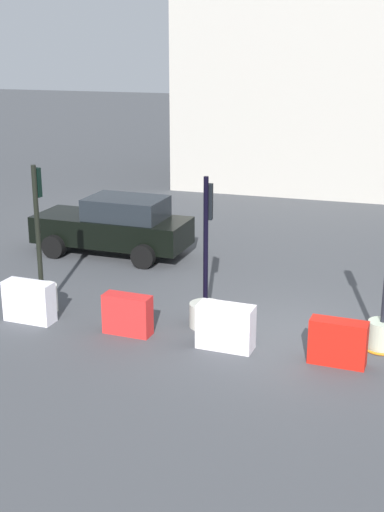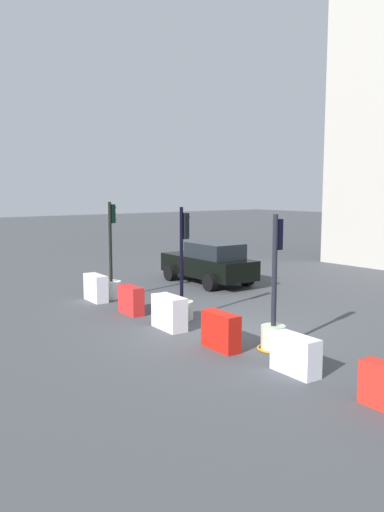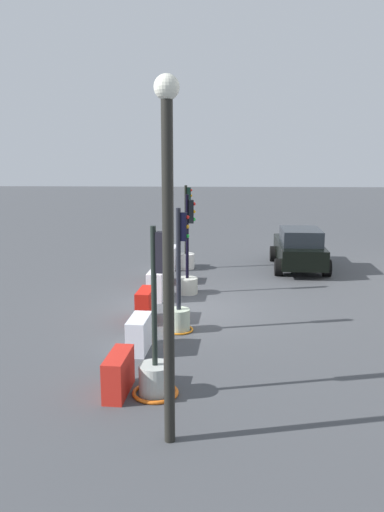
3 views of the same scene
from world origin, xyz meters
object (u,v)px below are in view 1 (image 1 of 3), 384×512
Objects in this scene: traffic_light_0 at (42,286)px; traffic_light_2 at (383,318)px; car_black_sedan at (115,226)px; construction_barrier_0 at (29,302)px; construction_barrier_1 at (128,314)px; traffic_light_1 at (206,299)px; construction_barrier_2 at (226,327)px; construction_barrier_3 at (338,343)px.

traffic_light_2 is at bearing 1.96° from traffic_light_0.
traffic_light_0 is 7.27m from traffic_light_2.
construction_barrier_0 is at bearing -87.83° from car_black_sedan.
construction_barrier_1 is (2.28, -0.58, -0.17)m from traffic_light_0.
construction_barrier_2 is at bearing -53.51° from traffic_light_1.
construction_barrier_1 is 0.23× the size of car_black_sedan.
construction_barrier_0 reaches higher than construction_barrier_3.
construction_barrier_0 is 1.03× the size of construction_barrier_3.
car_black_sedan reaches higher than construction_barrier_0.
construction_barrier_3 is (6.49, -0.11, -0.01)m from construction_barrier_0.
traffic_light_0 reaches higher than traffic_light_1.
traffic_light_2 is at bearing 17.27° from construction_barrier_2.
construction_barrier_1 is 0.90× the size of construction_barrier_2.
traffic_light_1 reaches higher than construction_barrier_0.
car_black_sedan is (-0.19, 5.01, 0.38)m from construction_barrier_0.
traffic_light_1 reaches higher than construction_barrier_3.
traffic_light_1 is at bearing 126.49° from construction_barrier_2.
traffic_light_0 reaches higher than construction_barrier_1.
construction_barrier_0 is at bearing 179.00° from construction_barrier_3.
traffic_light_0 is 0.75× the size of car_black_sedan.
construction_barrier_3 is at bearing -128.07° from traffic_light_2.
construction_barrier_1 is 0.95× the size of construction_barrier_3.
traffic_light_2 is 2.82× the size of construction_barrier_0.
traffic_light_0 is 2.95× the size of construction_barrier_0.
traffic_light_2 is 3.08× the size of construction_barrier_1.
traffic_light_0 is at bearing 165.61° from construction_barrier_1.
construction_barrier_2 reaches higher than construction_barrier_1.
construction_barrier_0 is 0.25× the size of car_black_sedan.
construction_barrier_2 is at bearing -1.92° from construction_barrier_1.
traffic_light_1 is 1.15m from construction_barrier_2.
construction_barrier_1 is at bearing 0.26° from construction_barrier_0.
traffic_light_1 is 3.00m from construction_barrier_3.
construction_barrier_1 is 2.08m from construction_barrier_2.
construction_barrier_2 reaches higher than construction_barrier_0.
traffic_light_0 is 4.41m from construction_barrier_2.
traffic_light_0 reaches higher than construction_barrier_2.
construction_barrier_2 is at bearing 178.58° from construction_barrier_3.
construction_barrier_1 is (-4.99, -0.83, -0.22)m from traffic_light_2.
car_black_sedan is at bearing 92.13° from traffic_light_0.
construction_barrier_2 is at bearing -162.73° from traffic_light_2.
construction_barrier_0 is at bearing 179.22° from construction_barrier_2.
traffic_light_0 reaches higher than construction_barrier_3.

